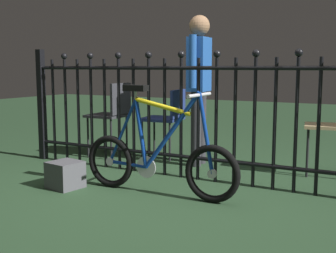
{
  "coord_description": "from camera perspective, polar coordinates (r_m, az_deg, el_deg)",
  "views": [
    {
      "loc": [
        1.73,
        -2.95,
        1.04
      ],
      "look_at": [
        -0.02,
        0.2,
        0.55
      ],
      "focal_mm": 47.13,
      "sensor_mm": 36.0,
      "label": 1
    }
  ],
  "objects": [
    {
      "name": "bicycle",
      "position": [
        3.6,
        -1.32,
        -4.25
      ],
      "size": [
        1.41,
        0.4,
        0.89
      ],
      "color": "black",
      "rests_on": "ground"
    },
    {
      "name": "iron_fence",
      "position": [
        4.07,
        2.58,
        1.9
      ],
      "size": [
        3.9,
        0.07,
        1.23
      ],
      "color": "black",
      "rests_on": "ground"
    },
    {
      "name": "chair_tan",
      "position": [
        4.48,
        20.6,
        0.82
      ],
      "size": [
        0.44,
        0.43,
        0.88
      ],
      "color": "black",
      "rests_on": "ground"
    },
    {
      "name": "ground_plane",
      "position": [
        3.58,
        -1.24,
        -9.17
      ],
      "size": [
        20.0,
        20.0,
        0.0
      ],
      "primitive_type": "plane",
      "color": "#254026"
    },
    {
      "name": "display_crate",
      "position": [
        3.93,
        -13.15,
        -6.1
      ],
      "size": [
        0.29,
        0.29,
        0.23
      ],
      "primitive_type": "cube",
      "rotation": [
        0.0,
        0.0,
        -0.15
      ],
      "color": "#4C4C51",
      "rests_on": "ground"
    },
    {
      "name": "person_visitor",
      "position": [
        4.64,
        4.03,
        6.34
      ],
      "size": [
        0.21,
        0.47,
        1.57
      ],
      "color": "#2D2D33",
      "rests_on": "ground"
    },
    {
      "name": "chair_navy",
      "position": [
        5.03,
        -0.04,
        1.47
      ],
      "size": [
        0.47,
        0.47,
        0.79
      ],
      "color": "black",
      "rests_on": "ground"
    },
    {
      "name": "chair_charcoal",
      "position": [
        5.1,
        -7.16,
        1.99
      ],
      "size": [
        0.42,
        0.41,
        0.86
      ],
      "color": "black",
      "rests_on": "ground"
    }
  ]
}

